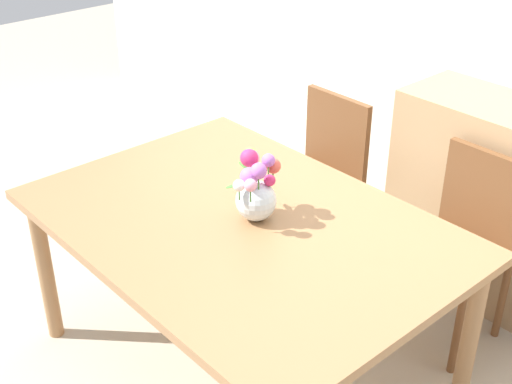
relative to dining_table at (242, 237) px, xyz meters
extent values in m
plane|color=#B7AD99|center=(0.00, 0.00, -0.70)|extent=(12.00, 12.00, 0.00)
cube|color=#9E7047|center=(0.00, 0.00, 0.06)|extent=(1.70, 1.20, 0.04)
cylinder|color=#9E7047|center=(-0.77, -0.52, -0.33)|extent=(0.07, 0.07, 0.74)
cylinder|color=#9E7047|center=(-0.77, 0.52, -0.33)|extent=(0.07, 0.07, 0.74)
cylinder|color=#9E7047|center=(0.77, 0.52, -0.33)|extent=(0.07, 0.07, 0.74)
cube|color=brown|center=(-0.45, 0.86, -0.24)|extent=(0.42, 0.42, 0.04)
cylinder|color=brown|center=(-0.27, 0.68, -0.48)|extent=(0.04, 0.04, 0.44)
cylinder|color=brown|center=(-0.63, 0.68, -0.48)|extent=(0.04, 0.04, 0.44)
cylinder|color=brown|center=(-0.27, 1.04, -0.48)|extent=(0.04, 0.04, 0.44)
cylinder|color=brown|center=(-0.63, 1.04, -0.48)|extent=(0.04, 0.04, 0.44)
cube|color=brown|center=(-0.45, 1.05, -0.01)|extent=(0.42, 0.04, 0.42)
cube|color=brown|center=(0.45, 0.86, -0.24)|extent=(0.42, 0.42, 0.04)
cylinder|color=brown|center=(0.63, 0.68, -0.48)|extent=(0.04, 0.04, 0.44)
cylinder|color=brown|center=(0.27, 0.68, -0.48)|extent=(0.04, 0.04, 0.44)
cylinder|color=brown|center=(0.63, 1.04, -0.48)|extent=(0.04, 0.04, 0.44)
cylinder|color=brown|center=(0.27, 1.04, -0.48)|extent=(0.04, 0.04, 0.44)
cube|color=brown|center=(0.45, 1.05, -0.01)|extent=(0.42, 0.04, 0.42)
sphere|color=#B7933D|center=(0.25, 1.10, 0.08)|extent=(0.04, 0.04, 0.04)
sphere|color=#B7933D|center=(0.25, 1.10, -0.32)|extent=(0.04, 0.04, 0.04)
sphere|color=silver|center=(0.03, 0.05, 0.16)|extent=(0.16, 0.16, 0.16)
sphere|color=#B266C6|center=(0.03, 0.01, 0.28)|extent=(0.07, 0.07, 0.07)
cylinder|color=#478438|center=(0.03, 0.01, 0.25)|extent=(0.01, 0.01, 0.06)
sphere|color=#EA9EBC|center=(0.10, -0.04, 0.29)|extent=(0.05, 0.05, 0.05)
cylinder|color=#478438|center=(0.10, -0.04, 0.25)|extent=(0.01, 0.01, 0.07)
sphere|color=#D12D66|center=(-0.04, 0.07, 0.32)|extent=(0.07, 0.07, 0.07)
cylinder|color=#478438|center=(-0.04, 0.07, 0.27)|extent=(0.01, 0.01, 0.10)
sphere|color=#D12D66|center=(0.06, 0.09, 0.25)|extent=(0.05, 0.05, 0.05)
cylinder|color=#478438|center=(0.06, 0.09, 0.23)|extent=(0.01, 0.01, 0.03)
sphere|color=#E55B4C|center=(0.03, 0.14, 0.28)|extent=(0.06, 0.06, 0.06)
cylinder|color=#478438|center=(0.03, 0.14, 0.25)|extent=(0.01, 0.01, 0.06)
sphere|color=#B266C6|center=(0.06, 0.03, 0.31)|extent=(0.06, 0.06, 0.06)
cylinder|color=#478438|center=(0.06, 0.03, 0.26)|extent=(0.01, 0.01, 0.09)
sphere|color=#EA9EBC|center=(-0.04, 0.08, 0.31)|extent=(0.07, 0.07, 0.07)
cylinder|color=#478438|center=(-0.04, 0.08, 0.26)|extent=(0.01, 0.01, 0.09)
sphere|color=white|center=(0.06, -0.06, 0.28)|extent=(0.05, 0.05, 0.05)
cylinder|color=#478438|center=(0.06, -0.06, 0.25)|extent=(0.01, 0.01, 0.06)
sphere|color=#EFD14C|center=(-0.06, 0.10, 0.31)|extent=(0.05, 0.05, 0.05)
cylinder|color=#478438|center=(-0.06, 0.10, 0.27)|extent=(0.01, 0.01, 0.09)
sphere|color=#B266C6|center=(0.04, 0.10, 0.32)|extent=(0.05, 0.05, 0.05)
cylinder|color=#478438|center=(0.04, 0.10, 0.27)|extent=(0.01, 0.01, 0.10)
ellipsoid|color=#478438|center=(-0.08, 0.08, 0.27)|extent=(0.07, 0.04, 0.01)
ellipsoid|color=#478438|center=(0.01, -0.05, 0.25)|extent=(0.04, 0.07, 0.01)
camera|label=1|loc=(1.78, -1.51, 1.52)|focal=48.68mm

